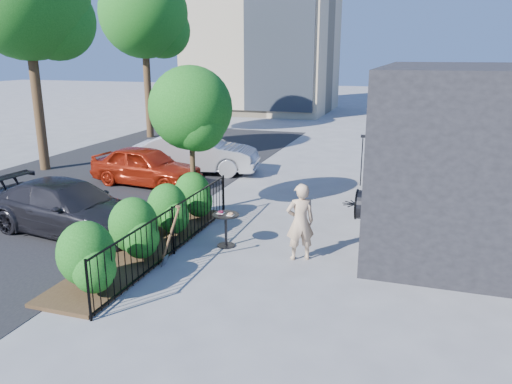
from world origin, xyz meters
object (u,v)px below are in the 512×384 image
(patio_tree, at_px, (192,113))
(woman, at_px, (300,222))
(street_tree_far, at_px, (145,19))
(shovel, at_px, (170,239))
(cafe_table, at_px, (226,224))
(car_silver, at_px, (197,153))
(car_red, at_px, (146,166))
(street_tree_near, at_px, (27,5))
(car_darkgrey, at_px, (69,208))

(patio_tree, xyz_separation_m, woman, (3.43, -2.16, -1.92))
(street_tree_far, xyz_separation_m, shovel, (8.68, -14.58, -5.31))
(cafe_table, xyz_separation_m, car_silver, (-3.68, 6.53, 0.21))
(cafe_table, relative_size, car_red, 0.21)
(street_tree_near, xyz_separation_m, shovel, (8.68, -6.58, -5.31))
(shovel, relative_size, car_darkgrey, 0.31)
(street_tree_near, distance_m, car_darkgrey, 9.31)
(cafe_table, relative_size, car_silver, 0.18)
(car_darkgrey, bearing_deg, shovel, -101.09)
(street_tree_far, distance_m, cafe_table, 17.03)
(street_tree_near, bearing_deg, street_tree_far, 90.00)
(car_silver, bearing_deg, shovel, -169.11)
(woman, bearing_deg, cafe_table, -33.39)
(woman, xyz_separation_m, car_darkgrey, (-5.77, -0.13, -0.20))
(street_tree_far, height_order, car_silver, street_tree_far)
(street_tree_far, height_order, woman, street_tree_far)
(car_red, distance_m, car_darkgrey, 4.70)
(shovel, bearing_deg, street_tree_far, 120.76)
(patio_tree, distance_m, car_darkgrey, 3.90)
(shovel, height_order, car_darkgrey, shovel)
(car_silver, bearing_deg, street_tree_far, 30.86)
(street_tree_near, height_order, street_tree_far, same)
(car_darkgrey, bearing_deg, woman, -81.54)
(car_darkgrey, bearing_deg, car_silver, 4.55)
(car_silver, bearing_deg, car_red, 148.56)
(car_red, bearing_deg, car_silver, -14.87)
(shovel, bearing_deg, car_red, 123.85)
(patio_tree, relative_size, shovel, 2.85)
(patio_tree, height_order, cafe_table, patio_tree)
(patio_tree, xyz_separation_m, car_silver, (-2.02, 4.57, -2.02))
(street_tree_far, distance_m, shovel, 17.78)
(street_tree_far, height_order, car_red, street_tree_far)
(patio_tree, height_order, car_red, patio_tree)
(cafe_table, xyz_separation_m, woman, (1.77, -0.20, 0.31))
(cafe_table, height_order, car_darkgrey, car_darkgrey)
(woman, distance_m, car_darkgrey, 5.77)
(cafe_table, distance_m, car_darkgrey, 4.01)
(shovel, xyz_separation_m, car_red, (-3.87, 5.77, 0.05))
(car_red, xyz_separation_m, car_silver, (0.87, 2.19, 0.09))
(shovel, xyz_separation_m, car_darkgrey, (-3.32, 1.10, 0.03))
(car_red, bearing_deg, cafe_table, -126.87)
(car_red, height_order, car_silver, car_silver)
(street_tree_near, distance_m, car_silver, 7.81)
(woman, relative_size, car_darkgrey, 0.38)
(cafe_table, distance_m, shovel, 1.58)
(patio_tree, distance_m, car_red, 4.30)
(shovel, height_order, car_red, shovel)
(street_tree_far, distance_m, car_red, 11.34)
(woman, bearing_deg, street_tree_near, -52.71)
(patio_tree, height_order, car_darkgrey, patio_tree)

